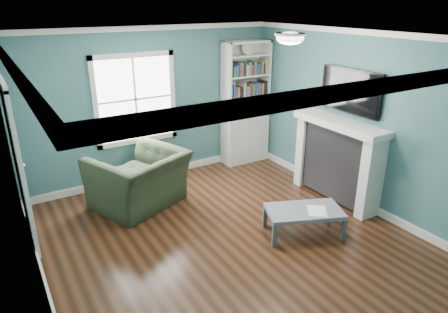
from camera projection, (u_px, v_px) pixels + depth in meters
floor at (231, 241)px, 5.27m from camera, size 5.00×5.00×0.00m
room_walls at (231, 127)px, 4.69m from camera, size 5.00×5.00×5.00m
trim at (231, 154)px, 4.82m from camera, size 4.50×5.00×2.60m
window at (135, 99)px, 6.57m from camera, size 1.40×0.06×1.50m
bookshelf at (245, 115)px, 7.62m from camera, size 0.90×0.35×2.31m
fireplace at (337, 161)px, 6.20m from camera, size 0.44×1.58×1.30m
tv at (351, 91)px, 5.86m from camera, size 0.06×1.10×0.65m
door at (18, 165)px, 4.91m from camera, size 0.12×0.98×2.17m
ceiling_fixture at (290, 37)px, 4.85m from camera, size 0.38×0.38×0.15m
light_switch at (61, 125)px, 6.08m from camera, size 0.08×0.01×0.12m
recliner at (139, 171)px, 6.02m from camera, size 1.51×1.27×1.13m
coffee_table at (304, 213)px, 5.35m from camera, size 1.13×0.89×0.36m
paper_sheet at (317, 211)px, 5.29m from camera, size 0.38×0.39×0.00m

